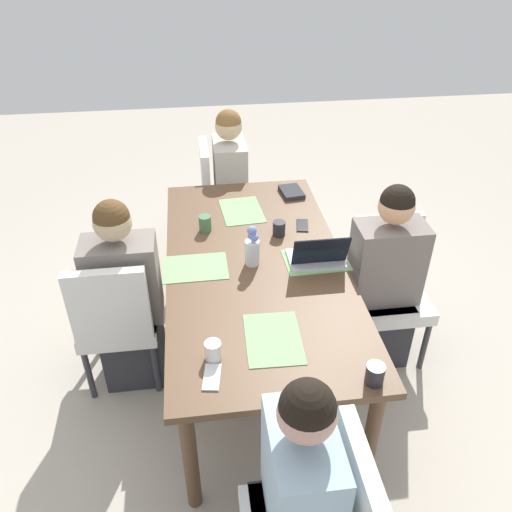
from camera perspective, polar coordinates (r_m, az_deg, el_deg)
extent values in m
plane|color=#B2A899|center=(3.40, 0.00, -11.01)|extent=(10.00, 10.00, 0.00)
cube|color=brown|center=(2.93, 0.00, -1.13)|extent=(2.03, 1.01, 0.04)
cylinder|color=brown|center=(2.63, 12.60, -18.99)|extent=(0.07, 0.07, 0.70)
cylinder|color=brown|center=(3.96, 4.31, 2.81)|extent=(0.07, 0.07, 0.70)
cylinder|color=brown|center=(2.52, -7.27, -21.32)|extent=(0.07, 0.07, 0.70)
cylinder|color=brown|center=(3.90, -8.00, 1.93)|extent=(0.07, 0.07, 0.70)
cube|color=silver|center=(3.28, 14.53, -4.75)|extent=(0.44, 0.44, 0.08)
cube|color=silver|center=(3.27, 14.08, 0.94)|extent=(0.06, 0.42, 0.45)
cylinder|color=#333338|center=(3.37, 18.12, -9.39)|extent=(0.04, 0.04, 0.37)
cylinder|color=#333338|center=(3.24, 11.89, -10.28)|extent=(0.04, 0.04, 0.37)
cylinder|color=#333338|center=(3.62, 15.83, -5.33)|extent=(0.04, 0.04, 0.37)
cylinder|color=#333338|center=(3.50, 10.04, -5.98)|extent=(0.04, 0.04, 0.37)
cube|color=#2D2D33|center=(3.38, 13.12, -7.29)|extent=(0.36, 0.34, 0.45)
cube|color=slate|center=(3.09, 14.25, -0.69)|extent=(0.24, 0.40, 0.50)
sphere|color=tan|center=(2.90, 15.28, 5.30)|extent=(0.20, 0.20, 0.20)
sphere|color=black|center=(2.88, 15.37, 5.81)|extent=(0.19, 0.19, 0.19)
cube|color=silver|center=(2.07, 11.00, -24.28)|extent=(0.42, 0.06, 0.45)
cube|color=#99B7CC|center=(2.04, 5.02, -23.41)|extent=(0.40, 0.24, 0.50)
sphere|color=tan|center=(1.74, 5.65, -16.92)|extent=(0.20, 0.20, 0.20)
sphere|color=black|center=(1.72, 5.71, -16.30)|extent=(0.19, 0.19, 0.19)
cube|color=silver|center=(4.23, -2.85, 6.00)|extent=(0.44, 0.44, 0.08)
cube|color=silver|center=(4.10, -5.63, 9.07)|extent=(0.42, 0.06, 0.45)
cylinder|color=#333338|center=(4.52, -0.58, 4.80)|extent=(0.04, 0.04, 0.37)
cylinder|color=#333338|center=(4.20, 0.05, 2.24)|extent=(0.04, 0.04, 0.37)
cylinder|color=#333338|center=(4.50, -5.41, 4.46)|extent=(0.04, 0.04, 0.37)
cylinder|color=#333338|center=(4.17, -5.13, 1.87)|extent=(0.04, 0.04, 0.37)
cube|color=#2D2D33|center=(4.27, -2.71, 3.44)|extent=(0.34, 0.36, 0.45)
cube|color=#B7B2A8|center=(4.05, -2.89, 9.21)|extent=(0.40, 0.24, 0.50)
sphere|color=tan|center=(3.90, -3.05, 14.13)|extent=(0.20, 0.20, 0.20)
sphere|color=brown|center=(3.89, -3.07, 14.54)|extent=(0.19, 0.19, 0.19)
cube|color=silver|center=(3.14, -14.84, -6.88)|extent=(0.44, 0.44, 0.08)
cube|color=silver|center=(2.83, -15.94, -5.37)|extent=(0.06, 0.42, 0.45)
cylinder|color=#333338|center=(3.46, -17.16, -7.79)|extent=(0.04, 0.04, 0.37)
cylinder|color=#333338|center=(3.40, -10.83, -7.43)|extent=(0.04, 0.04, 0.37)
cylinder|color=#333338|center=(3.19, -17.97, -12.35)|extent=(0.04, 0.04, 0.37)
cylinder|color=#333338|center=(3.13, -11.01, -12.06)|extent=(0.04, 0.04, 0.37)
cube|color=#2D2D33|center=(3.25, -13.30, -9.27)|extent=(0.36, 0.34, 0.45)
cube|color=slate|center=(2.95, -14.51, -2.58)|extent=(0.24, 0.40, 0.50)
sphere|color=tan|center=(2.75, -15.60, 3.58)|extent=(0.20, 0.20, 0.20)
sphere|color=#51381E|center=(2.74, -15.70, 4.12)|extent=(0.19, 0.19, 0.19)
cylinder|color=silver|center=(2.87, -0.41, 0.34)|extent=(0.08, 0.08, 0.15)
sphere|color=#6B7FD1|center=(2.80, -0.46, 2.89)|extent=(0.05, 0.05, 0.05)
cylinder|color=#477A3D|center=(2.82, -0.46, 2.28)|extent=(0.01, 0.01, 0.07)
sphere|color=#6B7FD1|center=(2.81, -0.45, 2.26)|extent=(0.05, 0.05, 0.05)
cylinder|color=#477A3D|center=(2.82, -0.45, 1.92)|extent=(0.01, 0.01, 0.04)
sphere|color=#6B7FD1|center=(2.81, -0.17, 2.05)|extent=(0.05, 0.05, 0.05)
cylinder|color=#477A3D|center=(2.82, -0.17, 1.79)|extent=(0.01, 0.01, 0.03)
cube|color=#7FAD70|center=(2.96, 6.64, -0.45)|extent=(0.27, 0.37, 0.00)
cube|color=#7FAD70|center=(2.45, 1.84, -9.11)|extent=(0.37, 0.27, 0.00)
cube|color=#7FAD70|center=(3.43, -1.58, 5.02)|extent=(0.38, 0.29, 0.00)
cube|color=#7FAD70|center=(2.90, -6.74, -1.32)|extent=(0.26, 0.36, 0.00)
cube|color=silver|center=(2.96, 6.69, -0.28)|extent=(0.22, 0.32, 0.02)
cube|color=black|center=(2.84, 7.18, 0.53)|extent=(0.07, 0.31, 0.19)
cylinder|color=#232328|center=(2.28, 13.01, -12.61)|extent=(0.08, 0.08, 0.10)
cylinder|color=#47704C|center=(3.21, -5.65, 3.60)|extent=(0.08, 0.08, 0.10)
cylinder|color=#232328|center=(3.15, 2.56, 3.05)|extent=(0.08, 0.08, 0.09)
cylinder|color=white|center=(2.33, -4.77, -10.39)|extent=(0.08, 0.08, 0.09)
cube|color=#28282D|center=(3.64, 3.95, 7.07)|extent=(0.22, 0.16, 0.03)
cube|color=black|center=(3.27, 5.15, 3.39)|extent=(0.16, 0.10, 0.01)
cube|color=silver|center=(2.28, -4.90, -13.20)|extent=(0.16, 0.10, 0.01)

